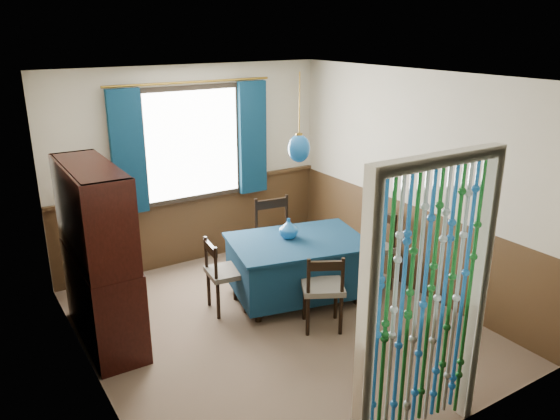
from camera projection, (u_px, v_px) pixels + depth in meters
floor at (276, 325)px, 5.63m from camera, size 4.00×4.00×0.00m
ceiling at (276, 77)px, 4.83m from camera, size 4.00×4.00×0.00m
wall_back at (192, 167)px, 6.83m from camera, size 3.60×0.00×3.60m
wall_front at (435, 292)px, 3.63m from camera, size 3.60×0.00×3.60m
wall_left at (84, 249)px, 4.32m from camera, size 0.00×4.00×4.00m
wall_right at (412, 183)px, 6.14m from camera, size 0.00×4.00×4.00m
wainscot_back at (195, 224)px, 7.06m from camera, size 3.60×0.00×3.60m
wainscot_front at (424, 386)px, 3.88m from camera, size 3.60×0.00×3.60m
wainscot_left at (96, 332)px, 4.57m from camera, size 0.00×4.00×4.00m
wainscot_right at (406, 245)px, 6.37m from camera, size 0.00×4.00×4.00m
window at (192, 144)px, 6.70m from camera, size 1.32×0.12×1.42m
doorway at (426, 315)px, 3.74m from camera, size 1.16×0.12×2.18m
dining_table at (298, 264)px, 6.07m from camera, size 1.65×1.31×0.70m
chair_near at (323, 289)px, 5.44m from camera, size 0.55×0.54×0.83m
chair_far at (277, 237)px, 6.57m from camera, size 0.54×0.53×0.98m
chair_left at (224, 273)px, 5.81m from camera, size 0.43×0.45×0.81m
chair_right at (372, 247)px, 6.33m from camera, size 0.49×0.51×0.93m
sideboard at (101, 282)px, 5.21m from camera, size 0.48×1.35×1.76m
pendant_lamp at (299, 148)px, 5.64m from camera, size 0.23×0.23×0.92m
vase_table at (289, 229)px, 6.01m from camera, size 0.23×0.23×0.21m
bowl_shelf at (107, 227)px, 4.85m from camera, size 0.31×0.31×0.06m
vase_sideboard at (94, 234)px, 5.38m from camera, size 0.23×0.23×0.21m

